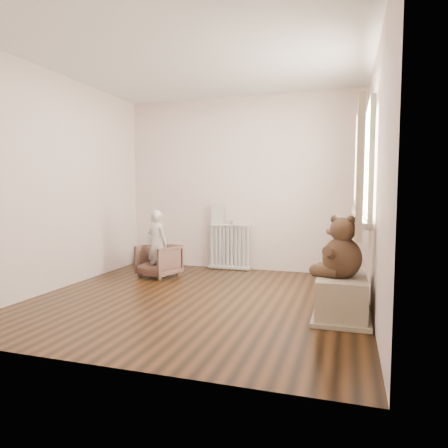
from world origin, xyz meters
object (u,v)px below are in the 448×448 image
(armchair, at_px, (159,261))
(toy_bench, at_px, (342,295))
(radiator, at_px, (230,244))
(child, at_px, (157,243))
(toy_vanity, at_px, (151,248))
(plush_cat, at_px, (358,209))
(teddy_bear, at_px, (342,248))

(armchair, xyz_separation_m, toy_bench, (2.46, -1.04, -0.02))
(radiator, distance_m, toy_bench, 2.48)
(radiator, xyz_separation_m, armchair, (-0.79, -0.79, -0.17))
(child, bearing_deg, toy_vanity, -37.66)
(armchair, bearing_deg, plush_cat, 9.57)
(toy_vanity, xyz_separation_m, teddy_bear, (2.97, -1.92, 0.40))
(toy_vanity, height_order, toy_bench, toy_vanity)
(radiator, relative_size, toy_vanity, 1.31)
(toy_vanity, bearing_deg, radiator, 1.31)
(radiator, bearing_deg, toy_vanity, -178.69)
(armchair, height_order, plush_cat, plush_cat)
(toy_vanity, relative_size, plush_cat, 2.16)
(child, relative_size, plush_cat, 3.76)
(teddy_bear, bearing_deg, armchair, 171.87)
(toy_vanity, height_order, plush_cat, plush_cat)
(toy_bench, height_order, plush_cat, plush_cat)
(toy_vanity, distance_m, toy_bench, 3.48)
(armchair, xyz_separation_m, plush_cat, (2.60, -0.45, 0.78))
(toy_bench, distance_m, teddy_bear, 0.48)
(armchair, distance_m, child, 0.26)
(toy_bench, bearing_deg, radiator, 132.31)
(armchair, bearing_deg, teddy_bear, -6.02)
(radiator, bearing_deg, child, -133.39)
(child, bearing_deg, armchair, -70.65)
(toy_bench, bearing_deg, teddy_bear, -92.26)
(teddy_bear, bearing_deg, plush_cat, 95.78)
(radiator, bearing_deg, plush_cat, -34.33)
(child, height_order, teddy_bear, teddy_bear)
(child, height_order, toy_bench, child)
(armchair, distance_m, toy_bench, 2.67)
(child, height_order, plush_cat, plush_cat)
(toy_bench, relative_size, teddy_bear, 1.49)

